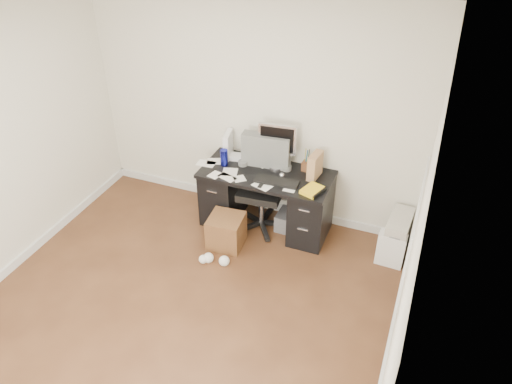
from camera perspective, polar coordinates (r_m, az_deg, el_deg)
ground at (r=5.11m, az=-8.86°, el=-13.61°), size 4.00×4.00×0.00m
room_shell at (r=4.06m, az=-10.29°, el=2.49°), size 4.02×4.02×2.71m
desk at (r=5.87m, az=1.18°, el=-0.69°), size 1.50×0.70×0.75m
loose_papers at (r=5.69m, az=-0.85°, el=2.35°), size 1.10×0.60×0.00m
lcd_monitor at (r=5.66m, az=2.44°, el=5.31°), size 0.46×0.29×0.55m
keyboard at (r=5.50m, az=2.36°, el=1.21°), size 0.49×0.19×0.03m
computer_mouse at (r=5.58m, az=2.98°, el=1.92°), size 0.08×0.08×0.06m
travel_mug at (r=5.78m, az=-3.68°, el=3.95°), size 0.11×0.11×0.20m
white_binder at (r=5.93m, az=-3.20°, el=5.43°), size 0.18×0.29×0.31m
magazine_file at (r=5.56m, az=6.76°, el=3.01°), size 0.15×0.26×0.29m
pen_cup at (r=5.68m, az=5.80°, el=3.65°), size 0.12×0.12×0.27m
yellow_book at (r=5.37m, az=6.51°, el=0.19°), size 0.26×0.29×0.04m
paper_remote at (r=5.45m, az=0.74°, el=0.83°), size 0.26×0.23×0.02m
office_chair at (r=5.77m, az=0.64°, el=0.67°), size 0.70×0.70×1.14m
pc_tower at (r=5.75m, az=15.86°, el=-4.84°), size 0.26×0.52×0.51m
shopping_bag at (r=5.64m, az=15.16°, el=-6.32°), size 0.30×0.22×0.40m
wicker_basket at (r=5.71m, az=-3.42°, el=-4.49°), size 0.41×0.41×0.38m
desk_printer at (r=5.99m, az=4.22°, el=-3.38°), size 0.38×0.31×0.22m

